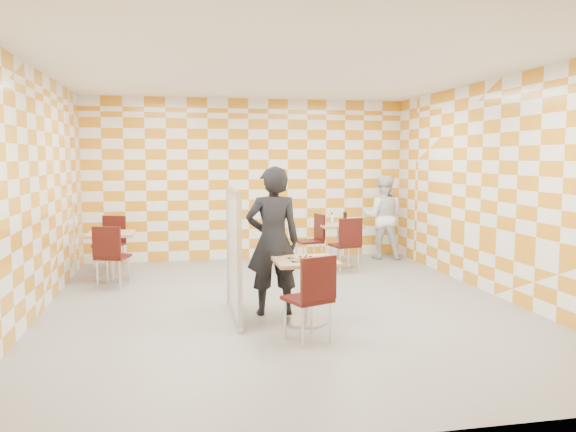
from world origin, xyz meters
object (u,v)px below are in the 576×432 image
object	(u,v)px
second_table	(339,238)
sport_bottle	(332,219)
empty_table	(111,248)
chair_main_front	(313,292)
main_table	(305,280)
partition	(234,252)
chair_second_side	(314,236)
chair_second_front	(347,241)
chair_empty_far	(112,239)
man_white	(383,217)
man_dark	(273,241)
chair_empty_near	(110,252)
soda_bottle	(345,218)

from	to	relation	value
second_table	sport_bottle	world-z (taller)	sport_bottle
empty_table	chair_main_front	xyz separation A→B (m)	(2.37, -3.54, 0.04)
main_table	partition	bearing A→B (deg)	152.85
partition	empty_table	bearing A→B (deg)	124.58
chair_main_front	chair_second_side	size ratio (longest dim) A/B	1.00
second_table	chair_second_side	size ratio (longest dim) A/B	0.81
chair_second_side	sport_bottle	bearing A→B (deg)	5.54
empty_table	chair_second_side	xyz separation A→B (m)	(3.37, 0.46, 0.04)
second_table	chair_second_front	distance (m)	0.59
empty_table	chair_empty_far	world-z (taller)	chair_empty_far
chair_second_front	chair_empty_far	xyz separation A→B (m)	(-3.86, 0.99, 0.00)
chair_second_side	man_white	xyz separation A→B (m)	(1.49, 0.55, 0.25)
chair_second_front	chair_empty_far	world-z (taller)	same
partition	sport_bottle	bearing A→B (deg)	55.22
empty_table	partition	xyz separation A→B (m)	(1.67, -2.43, 0.28)
main_table	chair_main_front	size ratio (longest dim) A/B	0.81
second_table	empty_table	xyz separation A→B (m)	(-3.82, -0.40, 0.00)
partition	man_dark	xyz separation A→B (m)	(0.48, 0.06, 0.12)
chair_second_front	chair_second_side	size ratio (longest dim) A/B	1.00
sport_bottle	chair_empty_far	bearing A→B (deg)	175.42
empty_table	chair_second_front	size ratio (longest dim) A/B	0.81
main_table	chair_empty_near	world-z (taller)	chair_empty_near
chair_second_front	soda_bottle	world-z (taller)	soda_bottle
soda_bottle	main_table	bearing A→B (deg)	-114.19
second_table	man_white	bearing A→B (deg)	30.61
chair_main_front	chair_second_front	world-z (taller)	same
chair_second_front	chair_main_front	bearing A→B (deg)	-112.82
main_table	soda_bottle	bearing A→B (deg)	65.81
soda_bottle	second_table	bearing A→B (deg)	-151.50
chair_second_front	chair_empty_near	distance (m)	3.75
chair_empty_far	main_table	bearing A→B (deg)	-55.03
soda_bottle	chair_empty_far	bearing A→B (deg)	175.27
main_table	second_table	distance (m)	3.50
partition	man_dark	size ratio (longest dim) A/B	0.86
chair_second_front	second_table	bearing A→B (deg)	86.39
main_table	sport_bottle	bearing A→B (deg)	69.42
main_table	chair_main_front	bearing A→B (deg)	-96.81
man_dark	chair_main_front	bearing A→B (deg)	101.72
chair_second_side	second_table	bearing A→B (deg)	-7.68
chair_second_side	partition	size ratio (longest dim) A/B	0.60
second_table	partition	size ratio (longest dim) A/B	0.48
chair_second_front	partition	distance (m)	3.08
chair_main_front	chair_empty_near	size ratio (longest dim) A/B	1.00
chair_empty_far	chair_second_front	bearing A→B (deg)	-14.35
empty_table	chair_empty_near	world-z (taller)	chair_empty_near
main_table	chair_empty_far	world-z (taller)	chair_empty_far
chair_second_front	sport_bottle	world-z (taller)	sport_bottle
chair_second_side	chair_empty_near	bearing A→B (deg)	-162.69
chair_empty_far	soda_bottle	size ratio (longest dim) A/B	4.02
chair_second_front	man_white	xyz separation A→B (m)	(1.08, 1.21, 0.25)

